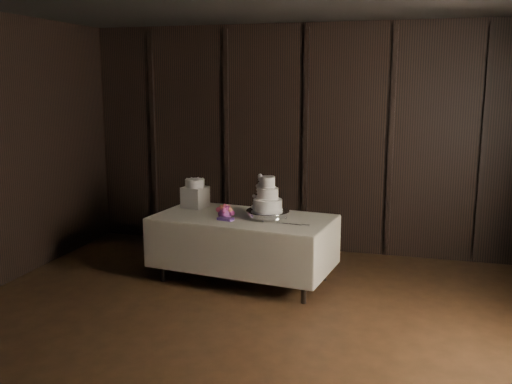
# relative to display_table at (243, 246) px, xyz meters

# --- Properties ---
(room) EXTENTS (6.08, 7.08, 3.08)m
(room) POSITION_rel_display_table_xyz_m (0.43, -2.05, 1.08)
(room) COLOR black
(room) RESTS_ON ground
(display_table) EXTENTS (2.11, 1.28, 0.76)m
(display_table) POSITION_rel_display_table_xyz_m (0.00, 0.00, 0.00)
(display_table) COLOR beige
(display_table) RESTS_ON ground
(cake_stand) EXTENTS (0.57, 0.57, 0.09)m
(cake_stand) POSITION_rel_display_table_xyz_m (0.29, -0.01, 0.39)
(cake_stand) COLOR silver
(cake_stand) RESTS_ON display_table
(wedding_cake) EXTENTS (0.37, 0.32, 0.38)m
(wedding_cake) POSITION_rel_display_table_xyz_m (0.26, -0.03, 0.58)
(wedding_cake) COLOR white
(wedding_cake) RESTS_ON cake_stand
(bouquet) EXTENTS (0.34, 0.42, 0.18)m
(bouquet) POSITION_rel_display_table_xyz_m (-0.19, -0.10, 0.40)
(bouquet) COLOR #EE4F73
(bouquet) RESTS_ON display_table
(box_pedestal) EXTENTS (0.31, 0.31, 0.25)m
(box_pedestal) POSITION_rel_display_table_xyz_m (-0.70, 0.31, 0.47)
(box_pedestal) COLOR white
(box_pedestal) RESTS_ON display_table
(small_cake) EXTENTS (0.30, 0.30, 0.09)m
(small_cake) POSITION_rel_display_table_xyz_m (-0.70, 0.31, 0.64)
(small_cake) COLOR white
(small_cake) RESTS_ON box_pedestal
(cake_knife) EXTENTS (0.37, 0.07, 0.01)m
(cake_knife) POSITION_rel_display_table_xyz_m (0.58, -0.22, 0.35)
(cake_knife) COLOR silver
(cake_knife) RESTS_ON display_table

